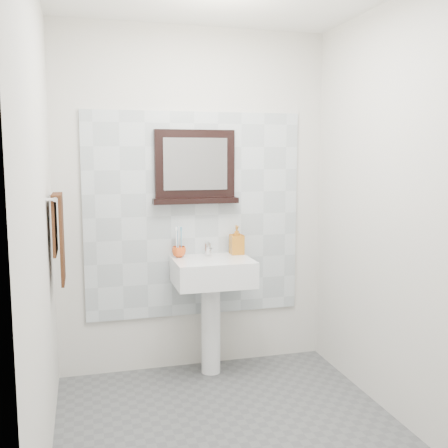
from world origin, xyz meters
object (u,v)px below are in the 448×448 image
(toothbrush_cup, at_px, (179,252))
(hand_towel, at_px, (59,231))
(soap_dispenser, at_px, (237,240))
(framed_mirror, at_px, (195,169))
(pedestal_sink, at_px, (212,284))

(toothbrush_cup, xyz_separation_m, hand_towel, (-0.80, -0.34, 0.23))
(soap_dispenser, xyz_separation_m, framed_mirror, (-0.30, 0.06, 0.52))
(pedestal_sink, distance_m, hand_towel, 1.14)
(hand_towel, bearing_deg, soap_dispenser, 15.23)
(toothbrush_cup, bearing_deg, pedestal_sink, -29.31)
(pedestal_sink, distance_m, framed_mirror, 0.84)
(pedestal_sink, xyz_separation_m, soap_dispenser, (0.22, 0.12, 0.29))
(framed_mirror, bearing_deg, pedestal_sink, -66.66)
(soap_dispenser, bearing_deg, toothbrush_cup, -179.18)
(toothbrush_cup, height_order, framed_mirror, framed_mirror)
(toothbrush_cup, bearing_deg, soap_dispenser, 0.14)
(hand_towel, bearing_deg, pedestal_sink, 11.91)
(pedestal_sink, height_order, framed_mirror, framed_mirror)
(hand_towel, bearing_deg, toothbrush_cup, 22.68)
(pedestal_sink, xyz_separation_m, hand_towel, (-1.02, -0.22, 0.45))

